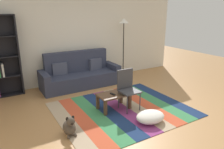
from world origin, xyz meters
name	(u,v)px	position (x,y,z in m)	size (l,w,h in m)	color
ground_plane	(129,109)	(0.00, 0.00, 0.00)	(14.00, 14.00, 0.00)	#B27F4C
back_wall	(82,37)	(0.00, 2.55, 1.35)	(6.80, 0.10, 2.70)	silver
rug	(122,109)	(-0.13, 0.08, 0.01)	(2.84, 2.36, 0.01)	tan
couch	(80,75)	(-0.34, 2.02, 0.34)	(2.26, 0.80, 1.00)	#2D3347
coffee_table	(114,97)	(-0.28, 0.20, 0.30)	(0.70, 0.44, 0.36)	#513826
pouf	(150,117)	(0.05, -0.66, 0.11)	(0.60, 0.47, 0.21)	white
dog	(69,127)	(-1.49, -0.29, 0.16)	(0.22, 0.35, 0.40)	#473D33
standing_lamp	(124,29)	(1.21, 2.09, 1.58)	(0.32, 0.32, 1.90)	black
tv_remote	(113,94)	(-0.32, 0.19, 0.38)	(0.04, 0.15, 0.02)	black
folding_chair	(127,86)	(0.00, 0.09, 0.53)	(0.40, 0.40, 0.90)	#38383D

